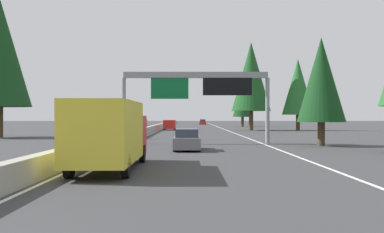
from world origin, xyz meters
The scene contains 15 objects.
ground_plane centered at (60.00, 0.00, 0.00)m, with size 320.00×320.00×0.00m, color #38383A.
median_barrier centered at (80.00, 0.30, 0.45)m, with size 180.00×0.56×0.90m, color #9E9B93.
shoulder_stripe_right centered at (70.00, -11.52, 0.01)m, with size 160.00×0.16×0.01m, color silver.
shoulder_stripe_median centered at (70.00, -0.25, 0.01)m, with size 160.00×0.16×0.01m, color silver.
sign_gantry_overhead centered at (32.52, -6.04, 4.87)m, with size 0.50×12.68×6.11m.
box_truck_near_center centered at (13.60, -1.90, 1.61)m, with size 8.50×2.40×2.95m.
sedan_far_center centered at (24.90, -5.16, 0.68)m, with size 4.40×1.80×1.47m.
minivan_far_left centered at (70.37, -1.93, 0.95)m, with size 5.00×1.95×1.69m.
sedan_far_right centered at (120.86, -9.00, 0.68)m, with size 4.40×1.80×1.47m.
oncoming_near centered at (67.75, 2.71, 0.91)m, with size 5.60×2.00×1.86m.
conifer_right_near centered at (29.39, -15.71, 5.19)m, with size 3.76×3.76×8.55m.
conifer_right_mid centered at (68.04, -23.21, 7.19)m, with size 5.20×5.20×11.83m.
conifer_right_far centered at (68.49, -15.53, 8.92)m, with size 6.45×6.45×14.67m.
conifer_right_distant centered at (94.20, -17.14, 6.09)m, with size 4.41×4.41×10.03m.
conifer_left_near centered at (43.24, 15.43, 9.33)m, with size 6.74×6.74×15.33m.
Camera 1 is at (-5.84, -5.35, 2.32)m, focal length 42.00 mm.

